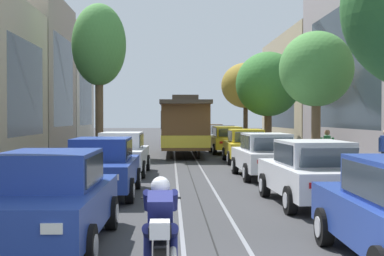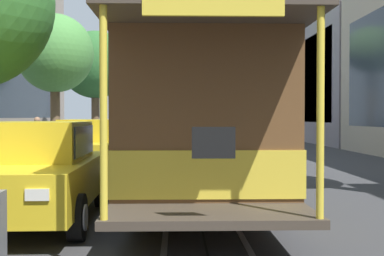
% 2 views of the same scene
% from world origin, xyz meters
% --- Properties ---
extents(ground_plane, '(160.00, 160.00, 0.00)m').
position_xyz_m(ground_plane, '(0.00, 19.10, 0.00)').
color(ground_plane, '#38383A').
extents(trolley_track_rails, '(1.14, 55.76, 0.01)m').
position_xyz_m(trolley_track_rails, '(0.00, 21.88, 0.00)').
color(trolley_track_rails, gray).
rests_on(trolley_track_rails, ground).
extents(parked_car_blue_near_left, '(2.04, 4.38, 1.58)m').
position_xyz_m(parked_car_blue_near_left, '(-2.77, 3.25, 0.80)').
color(parked_car_blue_near_left, '#233D93').
rests_on(parked_car_blue_near_left, ground).
extents(parked_car_blue_second_left, '(2.01, 4.37, 1.58)m').
position_xyz_m(parked_car_blue_second_left, '(-2.63, 9.04, 0.80)').
color(parked_car_blue_second_left, '#233D93').
rests_on(parked_car_blue_second_left, ground).
extents(parked_car_white_mid_left, '(2.05, 4.38, 1.58)m').
position_xyz_m(parked_car_white_mid_left, '(-2.59, 14.50, 0.80)').
color(parked_car_white_mid_left, silver).
rests_on(parked_car_white_mid_left, ground).
extents(parked_car_white_second_right, '(2.11, 4.41, 1.58)m').
position_xyz_m(parked_car_white_second_right, '(2.73, 7.28, 0.80)').
color(parked_car_white_second_right, silver).
rests_on(parked_car_white_second_right, ground).
extents(parked_car_white_mid_right, '(2.09, 4.40, 1.58)m').
position_xyz_m(parked_car_white_mid_right, '(2.62, 13.18, 0.80)').
color(parked_car_white_mid_right, silver).
rests_on(parked_car_white_mid_right, ground).
extents(parked_car_yellow_fourth_right, '(2.04, 4.38, 1.58)m').
position_xyz_m(parked_car_yellow_fourth_right, '(2.80, 19.48, 0.80)').
color(parked_car_yellow_fourth_right, gold).
rests_on(parked_car_yellow_fourth_right, ground).
extents(parked_car_yellow_fifth_right, '(2.06, 4.39, 1.58)m').
position_xyz_m(parked_car_yellow_fifth_right, '(2.60, 25.92, 0.80)').
color(parked_car_yellow_fifth_right, gold).
rests_on(parked_car_yellow_fifth_right, ground).
extents(parked_car_grey_sixth_right, '(2.11, 4.41, 1.58)m').
position_xyz_m(parked_car_grey_sixth_right, '(2.78, 31.45, 0.80)').
color(parked_car_grey_sixth_right, slate).
rests_on(parked_car_grey_sixth_right, ground).
extents(parked_car_brown_far_right, '(2.11, 4.41, 1.58)m').
position_xyz_m(parked_car_brown_far_right, '(2.55, 37.28, 0.80)').
color(parked_car_brown_far_right, brown).
rests_on(parked_car_brown_far_right, ground).
extents(street_tree_kerb_left_second, '(2.93, 2.87, 8.31)m').
position_xyz_m(street_tree_kerb_left_second, '(-4.62, 23.67, 6.00)').
color(street_tree_kerb_left_second, brown).
rests_on(street_tree_kerb_left_second, ground).
extents(street_tree_kerb_right_second, '(2.83, 2.95, 5.45)m').
position_xyz_m(street_tree_kerb_right_second, '(4.85, 14.73, 3.97)').
color(street_tree_kerb_right_second, brown).
rests_on(street_tree_kerb_right_second, ground).
extents(street_tree_kerb_right_mid, '(3.55, 3.63, 5.73)m').
position_xyz_m(street_tree_kerb_right_mid, '(4.61, 23.64, 3.94)').
color(street_tree_kerb_right_mid, brown).
rests_on(street_tree_kerb_right_mid, ground).
extents(street_tree_kerb_right_fourth, '(3.52, 3.84, 6.07)m').
position_xyz_m(street_tree_kerb_right_fourth, '(4.66, 32.96, 4.41)').
color(street_tree_kerb_right_fourth, '#4C3826').
rests_on(street_tree_kerb_right_fourth, ground).
extents(cable_car_trolley, '(2.56, 9.14, 3.28)m').
position_xyz_m(cable_car_trolley, '(0.00, 24.16, 1.66)').
color(cable_car_trolley, brown).
rests_on(cable_car_trolley, ground).
extents(motorcycle_with_rider, '(0.56, 1.99, 1.37)m').
position_xyz_m(motorcycle_with_rider, '(-0.87, 1.25, 0.65)').
color(motorcycle_with_rider, black).
rests_on(motorcycle_with_rider, ground).
extents(pedestrian_on_left_pavement, '(0.55, 0.42, 1.65)m').
position_xyz_m(pedestrian_on_left_pavement, '(5.41, 15.13, 0.93)').
color(pedestrian_on_left_pavement, '#282D38').
rests_on(pedestrian_on_left_pavement, ground).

